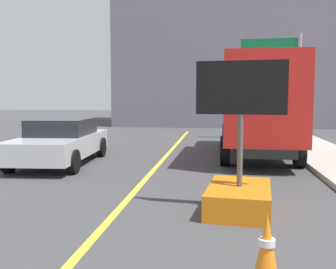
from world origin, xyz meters
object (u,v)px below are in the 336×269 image
Objects in this scene: traffic_cone_mid_lane at (267,247)px; arrow_board_trailer at (239,184)px; box_truck at (258,105)px; highway_guide_sign at (282,68)px; pickup_car at (61,141)px.

arrow_board_trailer is at bearing 93.45° from traffic_cone_mid_lane.
highway_guide_sign reaches higher than box_truck.
arrow_board_trailer is 6.87m from box_truck.
box_truck reaches higher than arrow_board_trailer.
pickup_car is (-5.23, 4.40, 0.22)m from arrow_board_trailer.
pickup_car is 11.23m from highway_guide_sign.
traffic_cone_mid_lane is at bearing -99.15° from highway_guide_sign.
traffic_cone_mid_lane is (0.16, -2.71, -0.10)m from arrow_board_trailer.
arrow_board_trailer is 3.48× the size of traffic_cone_mid_lane.
arrow_board_trailer is 12.65m from highway_guide_sign.
highway_guide_sign is at bearing 80.85° from traffic_cone_mid_lane.
highway_guide_sign is at bearing 78.09° from arrow_board_trailer.
pickup_car is at bearing 127.17° from traffic_cone_mid_lane.
box_truck reaches higher than pickup_car.
highway_guide_sign is 15.24m from traffic_cone_mid_lane.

